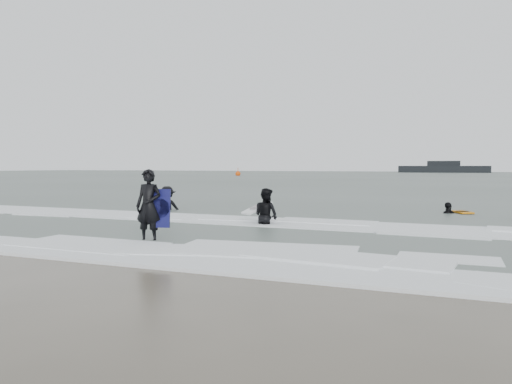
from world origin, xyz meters
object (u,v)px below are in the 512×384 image
at_px(surfer_right_near, 449,215).
at_px(vessel_horizon, 444,168).
at_px(surfer_breaker, 167,211).
at_px(surfer_centre, 149,242).
at_px(buoy, 238,174).
at_px(surfer_wading, 266,226).

bearing_deg(surfer_right_near, vessel_horizon, -129.44).
xyz_separation_m(surfer_breaker, vessel_horizon, (4.11, 130.10, 1.22)).
height_order(surfer_centre, buoy, buoy).
xyz_separation_m(surfer_wading, vessel_horizon, (-1.62, 133.15, 1.22)).
xyz_separation_m(surfer_centre, surfer_right_near, (6.52, 10.55, 0.00)).
relative_size(surfer_centre, surfer_right_near, 1.12).
bearing_deg(surfer_wading, surfer_right_near, -105.66).
relative_size(surfer_wading, surfer_breaker, 0.92).
xyz_separation_m(surfer_wading, buoy, (-35.13, 71.14, 0.42)).
xyz_separation_m(surfer_wading, surfer_right_near, (5.12, 6.30, 0.00)).
xyz_separation_m(surfer_wading, surfer_breaker, (-5.73, 3.05, 0.00)).
distance_m(surfer_wading, vessel_horizon, 133.16).
relative_size(surfer_wading, surfer_right_near, 1.07).
bearing_deg(surfer_wading, vessel_horizon, -65.85).
distance_m(surfer_centre, surfer_right_near, 12.40).
relative_size(surfer_centre, surfer_wading, 1.05).
distance_m(surfer_wading, buoy, 79.34).
relative_size(surfer_centre, surfer_breaker, 0.97).
bearing_deg(vessel_horizon, surfer_centre, -89.91).
relative_size(surfer_breaker, surfer_right_near, 1.16).
bearing_deg(vessel_horizon, buoy, -118.39).
height_order(surfer_centre, surfer_right_near, surfer_centre).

